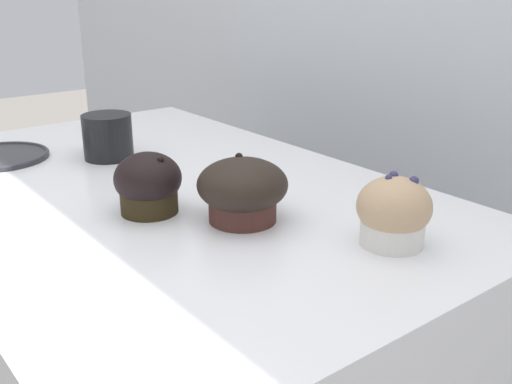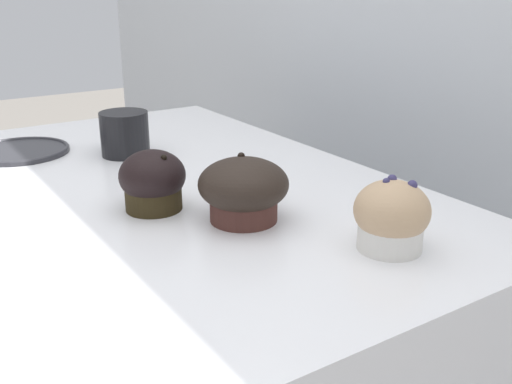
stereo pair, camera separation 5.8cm
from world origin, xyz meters
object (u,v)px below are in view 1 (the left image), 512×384
muffin_front_center (242,190)px  muffin_back_left (394,213)px  coffee_cup (107,135)px  muffin_back_right (148,184)px

muffin_front_center → muffin_back_left: 0.19m
muffin_back_left → coffee_cup: (-0.55, -0.11, 0.00)m
muffin_front_center → muffin_back_right: (-0.10, -0.08, -0.00)m
muffin_back_right → muffin_back_left: bearing=33.4°
muffin_front_center → muffin_back_left: size_ratio=1.33×
muffin_back_left → coffee_cup: size_ratio=0.68×
coffee_cup → muffin_back_left: bearing=11.4°
coffee_cup → muffin_back_right: bearing=-13.9°
muffin_front_center → coffee_cup: size_ratio=0.91×
muffin_back_left → muffin_back_right: bearing=-146.6°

